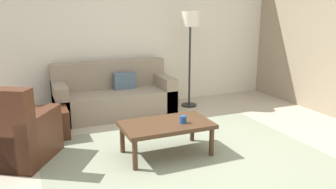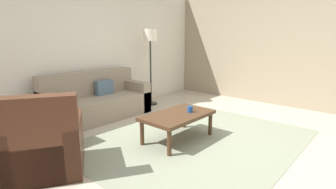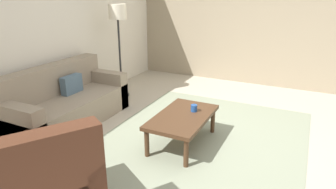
{
  "view_description": "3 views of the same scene",
  "coord_description": "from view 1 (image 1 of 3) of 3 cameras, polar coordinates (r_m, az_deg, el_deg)",
  "views": [
    {
      "loc": [
        -1.7,
        -3.4,
        1.78
      ],
      "look_at": [
        -0.1,
        0.34,
        0.73
      ],
      "focal_mm": 36.35,
      "sensor_mm": 36.0,
      "label": 1
    },
    {
      "loc": [
        -2.93,
        -2.03,
        1.49
      ],
      "look_at": [
        -0.3,
        0.31,
        0.71
      ],
      "focal_mm": 26.68,
      "sensor_mm": 36.0,
      "label": 2
    },
    {
      "loc": [
        -3.39,
        -1.15,
        1.95
      ],
      "look_at": [
        -0.33,
        0.36,
        0.72
      ],
      "focal_mm": 31.33,
      "sensor_mm": 36.0,
      "label": 3
    }
  ],
  "objects": [
    {
      "name": "ground_plane",
      "position": [
        4.2,
        3.16,
        -10.66
      ],
      "size": [
        8.0,
        8.0,
        0.0
      ],
      "primitive_type": "plane",
      "color": "#B2A893"
    },
    {
      "name": "rear_partition",
      "position": [
        6.25,
        -7.4,
        10.84
      ],
      "size": [
        6.0,
        0.12,
        2.8
      ],
      "primitive_type": "cube",
      "color": "silver",
      "rests_on": "ground_plane"
    },
    {
      "name": "area_rug",
      "position": [
        4.2,
        3.16,
        -10.61
      ],
      "size": [
        3.32,
        2.63,
        0.01
      ],
      "primitive_type": "cube",
      "color": "gray",
      "rests_on": "ground_plane"
    },
    {
      "name": "couch_main",
      "position": [
        5.87,
        -9.15,
        -0.35
      ],
      "size": [
        1.96,
        0.85,
        0.88
      ],
      "color": "gray",
      "rests_on": "ground_plane"
    },
    {
      "name": "armchair_leather",
      "position": [
        4.38,
        -24.7,
        -6.58
      ],
      "size": [
        1.1,
        1.1,
        0.95
      ],
      "color": "#4C2819",
      "rests_on": "ground_plane"
    },
    {
      "name": "ottoman",
      "position": [
        5.08,
        -19.58,
        -4.53
      ],
      "size": [
        0.56,
        0.56,
        0.4
      ],
      "primitive_type": "cube",
      "color": "#4C2819",
      "rests_on": "ground_plane"
    },
    {
      "name": "coffee_table",
      "position": [
        4.18,
        -0.27,
        -5.44
      ],
      "size": [
        1.1,
        0.64,
        0.41
      ],
      "color": "#472D1C",
      "rests_on": "ground_plane"
    },
    {
      "name": "cup",
      "position": [
        4.15,
        2.55,
        -4.19
      ],
      "size": [
        0.09,
        0.09,
        0.09
      ],
      "primitive_type": "cylinder",
      "color": "#1E478C",
      "rests_on": "coffee_table"
    },
    {
      "name": "lamp_standing",
      "position": [
        6.1,
        3.74,
        10.92
      ],
      "size": [
        0.32,
        0.32,
        1.71
      ],
      "color": "black",
      "rests_on": "ground_plane"
    }
  ]
}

